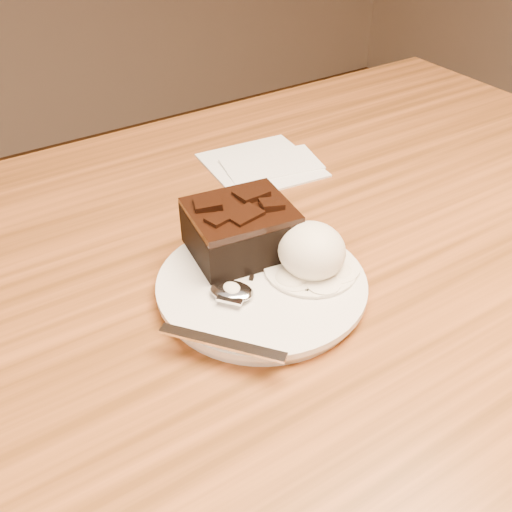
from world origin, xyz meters
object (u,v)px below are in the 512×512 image
ice_cream_scoop (312,251)px  napkin (261,164)px  plate (262,287)px  spoon (232,292)px  brownie (240,232)px  dining_table (272,480)px

ice_cream_scoop → napkin: ice_cream_scoop is taller
plate → spoon: spoon is taller
plate → brownie: (0.01, 0.05, 0.03)m
dining_table → ice_cream_scoop: (0.01, -0.04, 0.41)m
brownie → spoon: size_ratio=0.59×
ice_cream_scoop → napkin: size_ratio=0.51×
spoon → napkin: bearing=13.0°
dining_table → ice_cream_scoop: size_ratio=17.50×
brownie → dining_table: bearing=-45.4°
brownie → napkin: bearing=50.8°
ice_cream_scoop → spoon: ice_cream_scoop is taller
brownie → ice_cream_scoop: 0.08m
plate → ice_cream_scoop: size_ratio=2.97×
dining_table → napkin: 0.44m
dining_table → ice_cream_scoop: ice_cream_scoop is taller
brownie → plate: bearing=-100.0°
spoon → napkin: size_ratio=1.24×
dining_table → plate: plate is taller
brownie → ice_cream_scoop: (0.04, -0.06, -0.00)m
plate → dining_table: bearing=35.1°
ice_cream_scoop → napkin: 0.25m
spoon → napkin: spoon is taller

